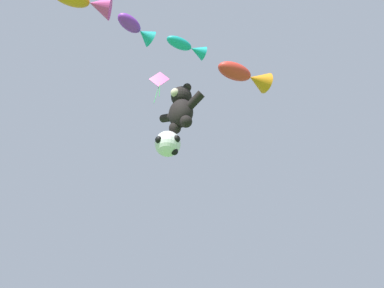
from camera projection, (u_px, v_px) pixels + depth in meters
name	position (u px, v px, depth m)	size (l,w,h in m)	color
teddy_bear_kite	(181.00, 108.00, 10.36)	(2.29, 1.01, 2.33)	black
soccer_ball_kite	(168.00, 144.00, 9.51)	(1.08, 1.07, 0.99)	white
fish_kite_crimson	(247.00, 76.00, 11.27)	(1.83, 2.56, 0.94)	red
fish_kite_teal	(189.00, 47.00, 10.49)	(1.15, 1.73, 0.59)	#19ADB2
fish_kite_violet	(138.00, 29.00, 10.01)	(0.81, 1.54, 0.70)	purple
fish_kite_tangerine	(85.00, 1.00, 8.33)	(1.50, 1.92, 0.72)	orange
diamond_kite	(159.00, 81.00, 15.21)	(0.96, 0.83, 2.60)	#E53F9E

